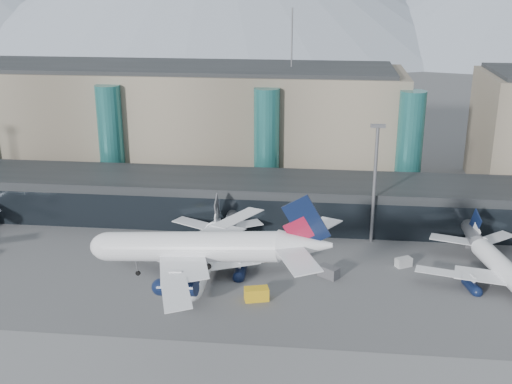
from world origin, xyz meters
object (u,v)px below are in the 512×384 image
Objects in this scene: veh_h at (257,294)px; veh_g at (306,253)px; hero_jet at (215,240)px; veh_c at (329,272)px; lightmast_mid at (375,177)px; jet_parked_mid at (207,244)px; jet_parked_right at (500,259)px; veh_b at (176,253)px; veh_d at (404,262)px.

veh_g is at bearing 52.39° from veh_h.
hero_jet is 9.29× the size of veh_c.
jet_parked_mid is at bearing -154.60° from lightmast_mid.
jet_parked_mid is at bearing 111.43° from hero_jet.
hero_jet is at bearing -116.18° from lightmast_mid.
veh_b is (-62.37, 3.67, -3.37)m from jet_parked_right.
veh_b is at bearing -92.87° from veh_g.
veh_h is at bearing -140.32° from jet_parked_mid.
veh_h is (-21.59, -28.46, -13.26)m from lightmast_mid.
veh_c is at bearing -97.04° from jet_parked_mid.
lightmast_mid is 56.54m from hero_jet.
veh_d reaches higher than veh_g.
jet_parked_right is 46.04m from veh_h.
veh_h is at bearing -31.58° from veh_g.
veh_g is (-13.58, -9.14, -13.77)m from lightmast_mid.
veh_h is at bearing 90.43° from hero_jet.
veh_d is 31.86m from veh_h.
hero_jet is at bearing 114.79° from jet_parked_right.
veh_d is (5.60, -11.86, -13.53)m from lightmast_mid.
veh_d is at bearing 60.47° from hero_jet.
jet_parked_mid is at bearing 115.44° from veh_h.
veh_d is (-16.93, 3.79, -3.22)m from jet_parked_right.
jet_parked_right is (55.19, -0.15, -0.35)m from jet_parked_mid.
jet_parked_mid is 11.74× the size of veh_d.
lightmast_mid is at bearing 100.23° from veh_c.
jet_parked_mid is 16.60× the size of veh_g.
jet_parked_mid reaches higher than veh_h.
jet_parked_mid reaches higher than veh_b.
veh_g is (26.26, 2.85, -0.10)m from veh_b.
hero_jet is 29.59m from veh_h.
jet_parked_mid is at bearing -149.51° from veh_c.
veh_h is (3.20, 21.96, -19.57)m from hero_jet.
jet_parked_right is at bearing 41.07° from veh_c.
veh_c is at bearing -116.44° from lightmast_mid.
jet_parked_right is at bearing 70.70° from veh_g.
veh_g is 20.92m from veh_h.
jet_parked_mid is 8.82m from veh_b.
lightmast_mid is at bearing 72.53° from hero_jet.
veh_c is (23.68, -2.57, -3.39)m from jet_parked_mid.
jet_parked_right reaches higher than veh_b.
jet_parked_right is 8.05× the size of veh_h.
veh_h is (-12.60, -10.38, 0.08)m from veh_c.
lightmast_mid is 6.59× the size of veh_c.
veh_h is (-27.19, -16.60, 0.27)m from veh_d.
jet_parked_right is (22.53, -15.66, -10.30)m from lightmast_mid.
jet_parked_mid is 9.46× the size of veh_c.
hero_jet is 41.01m from veh_c.
veh_d is at bearing -85.41° from jet_parked_mid.
jet_parked_mid reaches higher than jet_parked_right.
lightmast_mid is at bearing -76.06° from veh_b.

